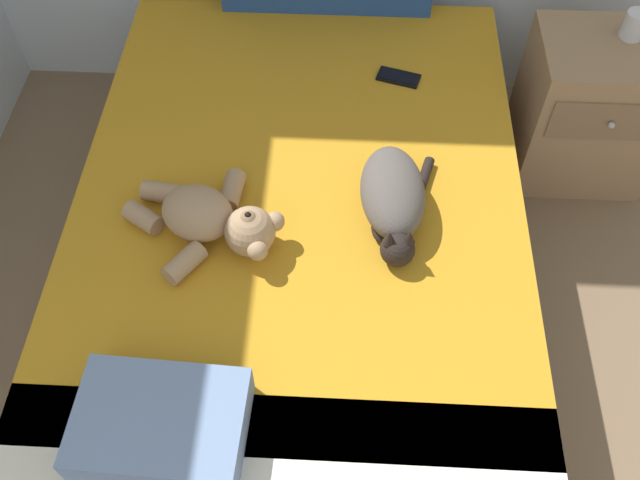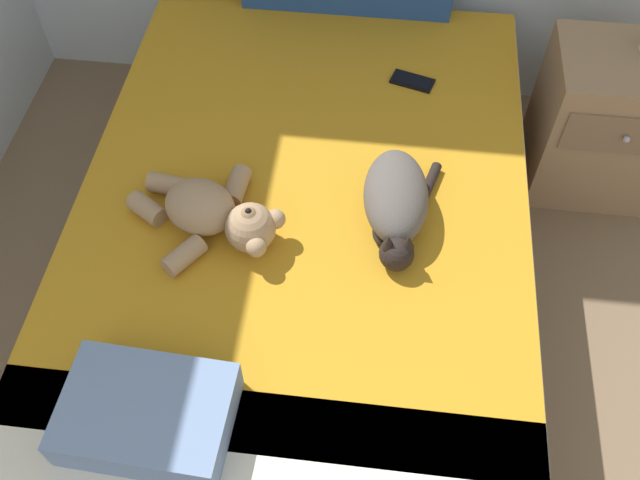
{
  "view_description": "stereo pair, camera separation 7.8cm",
  "coord_description": "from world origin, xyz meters",
  "px_view_note": "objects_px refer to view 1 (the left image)",
  "views": [
    {
      "loc": [
        1.46,
        1.43,
        2.12
      ],
      "look_at": [
        1.4,
        2.6,
        0.51
      ],
      "focal_mm": 38.99,
      "sensor_mm": 36.0,
      "label": 1
    },
    {
      "loc": [
        1.54,
        1.43,
        2.12
      ],
      "look_at": [
        1.4,
        2.6,
        0.51
      ],
      "focal_mm": 38.99,
      "sensor_mm": 36.0,
      "label": 2
    }
  ],
  "objects_px": {
    "teddy_bear": "(213,219)",
    "throw_pillow": "(161,424)",
    "cat": "(393,198)",
    "cell_phone": "(399,77)",
    "mug": "(636,25)",
    "nightstand": "(589,110)",
    "bed": "(301,237)"
  },
  "relations": [
    {
      "from": "cell_phone",
      "to": "nightstand",
      "type": "distance_m",
      "value": 0.76
    },
    {
      "from": "nightstand",
      "to": "mug",
      "type": "bearing_deg",
      "value": 41.83
    },
    {
      "from": "throw_pillow",
      "to": "teddy_bear",
      "type": "bearing_deg",
      "value": 86.41
    },
    {
      "from": "throw_pillow",
      "to": "nightstand",
      "type": "relative_size",
      "value": 0.68
    },
    {
      "from": "teddy_bear",
      "to": "throw_pillow",
      "type": "xyz_separation_m",
      "value": [
        -0.04,
        -0.61,
        -0.01
      ]
    },
    {
      "from": "cell_phone",
      "to": "throw_pillow",
      "type": "relative_size",
      "value": 0.41
    },
    {
      "from": "teddy_bear",
      "to": "cell_phone",
      "type": "bearing_deg",
      "value": 52.21
    },
    {
      "from": "teddy_bear",
      "to": "mug",
      "type": "distance_m",
      "value": 1.59
    },
    {
      "from": "bed",
      "to": "cell_phone",
      "type": "distance_m",
      "value": 0.67
    },
    {
      "from": "cell_phone",
      "to": "mug",
      "type": "bearing_deg",
      "value": 9.29
    },
    {
      "from": "throw_pillow",
      "to": "mug",
      "type": "xyz_separation_m",
      "value": [
        1.39,
        1.45,
        0.1
      ]
    },
    {
      "from": "cat",
      "to": "mug",
      "type": "distance_m",
      "value": 1.11
    },
    {
      "from": "cell_phone",
      "to": "throw_pillow",
      "type": "bearing_deg",
      "value": -114.06
    },
    {
      "from": "bed",
      "to": "cat",
      "type": "xyz_separation_m",
      "value": [
        0.28,
        -0.07,
        0.31
      ]
    },
    {
      "from": "teddy_bear",
      "to": "nightstand",
      "type": "distance_m",
      "value": 1.53
    },
    {
      "from": "cat",
      "to": "nightstand",
      "type": "relative_size",
      "value": 0.73
    },
    {
      "from": "cell_phone",
      "to": "mug",
      "type": "height_order",
      "value": "mug"
    },
    {
      "from": "teddy_bear",
      "to": "cell_phone",
      "type": "relative_size",
      "value": 3.01
    },
    {
      "from": "nightstand",
      "to": "mug",
      "type": "height_order",
      "value": "mug"
    },
    {
      "from": "cat",
      "to": "cell_phone",
      "type": "height_order",
      "value": "cat"
    },
    {
      "from": "bed",
      "to": "teddy_bear",
      "type": "height_order",
      "value": "teddy_bear"
    },
    {
      "from": "bed",
      "to": "cell_phone",
      "type": "bearing_deg",
      "value": 59.39
    },
    {
      "from": "mug",
      "to": "cat",
      "type": "bearing_deg",
      "value": -138.38
    },
    {
      "from": "teddy_bear",
      "to": "throw_pillow",
      "type": "height_order",
      "value": "teddy_bear"
    },
    {
      "from": "nightstand",
      "to": "mug",
      "type": "xyz_separation_m",
      "value": [
        0.06,
        0.06,
        0.34
      ]
    },
    {
      "from": "bed",
      "to": "nightstand",
      "type": "height_order",
      "value": "nightstand"
    },
    {
      "from": "bed",
      "to": "throw_pillow",
      "type": "relative_size",
      "value": 4.99
    },
    {
      "from": "cat",
      "to": "teddy_bear",
      "type": "distance_m",
      "value": 0.53
    },
    {
      "from": "cat",
      "to": "nightstand",
      "type": "distance_m",
      "value": 1.06
    },
    {
      "from": "bed",
      "to": "nightstand",
      "type": "distance_m",
      "value": 1.21
    },
    {
      "from": "throw_pillow",
      "to": "bed",
      "type": "bearing_deg",
      "value": 70.8
    },
    {
      "from": "throw_pillow",
      "to": "mug",
      "type": "height_order",
      "value": "mug"
    }
  ]
}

